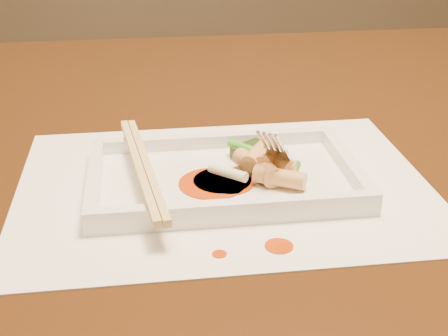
{
  "coord_description": "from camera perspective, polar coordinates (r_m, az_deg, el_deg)",
  "views": [
    {
      "loc": [
        -0.13,
        -0.68,
        1.03
      ],
      "look_at": [
        -0.05,
        -0.14,
        0.77
      ],
      "focal_mm": 50.0,
      "sensor_mm": 36.0,
      "label": 1
    }
  ],
  "objects": [
    {
      "name": "rice_cake_3",
      "position": [
        0.6,
        3.64,
        -0.02
      ],
      "size": [
        0.03,
        0.05,
        0.02
      ],
      "primitive_type": "cylinder",
      "rotation": [
        1.57,
        0.0,
        0.19
      ],
      "color": "#E7BA6C",
      "rests_on": "plate_base"
    },
    {
      "name": "plate_rim_right",
      "position": [
        0.63,
        11.23,
        0.42
      ],
      "size": [
        0.01,
        0.14,
        0.01
      ],
      "primitive_type": "cube",
      "color": "white",
      "rests_on": "plate_base"
    },
    {
      "name": "rice_cake_5",
      "position": [
        0.62,
        3.14,
        1.24
      ],
      "size": [
        0.04,
        0.05,
        0.02
      ],
      "primitive_type": "cylinder",
      "rotation": [
        1.57,
        0.0,
        2.59
      ],
      "color": "#E7BA6C",
      "rests_on": "plate_base"
    },
    {
      "name": "table",
      "position": [
        0.79,
        2.53,
        -3.16
      ],
      "size": [
        1.4,
        0.9,
        0.75
      ],
      "color": "black",
      "rests_on": "ground"
    },
    {
      "name": "plate_rim_left",
      "position": [
        0.6,
        -11.79,
        -0.95
      ],
      "size": [
        0.01,
        0.14,
        0.01
      ],
      "primitive_type": "cube",
      "color": "white",
      "rests_on": "plate_base"
    },
    {
      "name": "plate_rim_near",
      "position": [
        0.54,
        1.06,
        -3.71
      ],
      "size": [
        0.26,
        0.01,
        0.01
      ],
      "primitive_type": "cube",
      "color": "white",
      "rests_on": "plate_base"
    },
    {
      "name": "placemat",
      "position": [
        0.61,
        0.0,
        -1.58
      ],
      "size": [
        0.4,
        0.3,
        0.0
      ],
      "primitive_type": "cube",
      "color": "white",
      "rests_on": "table"
    },
    {
      "name": "rice_cake_2",
      "position": [
        0.61,
        3.95,
        1.16
      ],
      "size": [
        0.04,
        0.05,
        0.02
      ],
      "primitive_type": "cylinder",
      "rotation": [
        1.57,
        0.0,
        2.73
      ],
      "color": "#E7BA6C",
      "rests_on": "plate_base"
    },
    {
      "name": "rice_cake_0",
      "position": [
        0.61,
        2.83,
        0.32
      ],
      "size": [
        0.04,
        0.05,
        0.02
      ],
      "primitive_type": "cylinder",
      "rotation": [
        1.57,
        0.0,
        0.5
      ],
      "color": "#E7BA6C",
      "rests_on": "plate_base"
    },
    {
      "name": "veg_piece",
      "position": [
        0.64,
        2.61,
        1.53
      ],
      "size": [
        0.05,
        0.04,
        0.01
      ],
      "primitive_type": "cube",
      "rotation": [
        0.0,
        0.0,
        0.61
      ],
      "color": "black",
      "rests_on": "plate_base"
    },
    {
      "name": "rice_cake_4",
      "position": [
        0.59,
        5.11,
        -0.87
      ],
      "size": [
        0.05,
        0.04,
        0.02
      ],
      "primitive_type": "cylinder",
      "rotation": [
        1.57,
        0.0,
        1.08
      ],
      "color": "#E7BA6C",
      "rests_on": "plate_base"
    },
    {
      "name": "chopstick_a",
      "position": [
        0.59,
        -7.85,
        0.18
      ],
      "size": [
        0.04,
        0.22,
        0.01
      ],
      "primitive_type": "cube",
      "rotation": [
        0.0,
        0.0,
        0.13
      ],
      "color": "#D9B56C",
      "rests_on": "plate_rim_near"
    },
    {
      "name": "chopstick_b",
      "position": [
        0.59,
        -7.08,
        0.23
      ],
      "size": [
        0.04,
        0.22,
        0.01
      ],
      "primitive_type": "cube",
      "rotation": [
        0.0,
        0.0,
        0.13
      ],
      "color": "#D9B56C",
      "rests_on": "plate_rim_near"
    },
    {
      "name": "sauce_splatter_b",
      "position": [
        0.51,
        -0.42,
        -7.87
      ],
      "size": [
        0.01,
        0.01,
        0.0
      ],
      "primitive_type": "cylinder",
      "color": "#BF3805",
      "rests_on": "placemat"
    },
    {
      "name": "sauce_blob_2",
      "position": [
        0.59,
        0.55,
        -1.43
      ],
      "size": [
        0.05,
        0.05,
        0.0
      ],
      "primitive_type": "cylinder",
      "color": "#BF3805",
      "rests_on": "plate_base"
    },
    {
      "name": "plate_base",
      "position": [
        0.61,
        0.0,
        -1.18
      ],
      "size": [
        0.26,
        0.16,
        0.01
      ],
      "primitive_type": "cube",
      "color": "white",
      "rests_on": "placemat"
    },
    {
      "name": "sauce_blob_0",
      "position": [
        0.59,
        -1.05,
        -1.41
      ],
      "size": [
        0.07,
        0.07,
        0.0
      ],
      "primitive_type": "cylinder",
      "color": "#BF3805",
      "rests_on": "plate_base"
    },
    {
      "name": "scallion_green",
      "position": [
        0.63,
        3.57,
        1.27
      ],
      "size": [
        0.06,
        0.07,
        0.01
      ],
      "primitive_type": "cylinder",
      "rotation": [
        1.57,
        0.0,
        0.75
      ],
      "color": "#2C9D19",
      "rests_on": "plate_base"
    },
    {
      "name": "sauce_blob_1",
      "position": [
        0.6,
        -0.16,
        -1.15
      ],
      "size": [
        0.06,
        0.06,
        0.0
      ],
      "primitive_type": "cylinder",
      "color": "#BF3805",
      "rests_on": "plate_base"
    },
    {
      "name": "sauce_splatter_a",
      "position": [
        0.52,
        5.05,
        -7.12
      ],
      "size": [
        0.02,
        0.02,
        0.0
      ],
      "primitive_type": "cylinder",
      "color": "#BF3805",
      "rests_on": "placemat"
    },
    {
      "name": "scallion_white",
      "position": [
        0.59,
        0.38,
        -0.41
      ],
      "size": [
        0.04,
        0.03,
        0.01
      ],
      "primitive_type": "cylinder",
      "rotation": [
        1.57,
        0.0,
        0.86
      ],
      "color": "#EAEACC",
      "rests_on": "plate_base"
    },
    {
      "name": "rice_cake_6",
      "position": [
        0.61,
        4.53,
        0.36
      ],
      "size": [
        0.05,
        0.04,
        0.02
      ],
      "primitive_type": "cylinder",
      "rotation": [
        1.57,
        0.0,
        0.95
      ],
      "color": "#E7BA6C",
      "rests_on": "plate_base"
    },
    {
      "name": "fork",
      "position": [
        0.61,
        6.38,
        6.58
      ],
      "size": [
        0.09,
        0.1,
        0.14
      ],
      "primitive_type": null,
      "color": "silver",
      "rests_on": "plate_base"
    },
    {
      "name": "rice_cake_1",
      "position": [
        0.61,
        4.47,
        0.54
      ],
      "size": [
        0.04,
        0.05,
        0.02
      ],
      "primitive_type": "cylinder",
      "rotation": [
        1.57,
        0.0,
        0.54
      ],
      "color": "#E7BA6C",
      "rests_on": "plate_base"
    },
    {
      "name": "plate_rim_far",
      "position": [
        0.67,
        -0.85,
        2.52
      ],
      "size": [
        0.26,
        0.01,
        0.01
      ],
      "primitive_type": "cube",
      "color": "white",
      "rests_on": "plate_base"
    }
  ]
}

